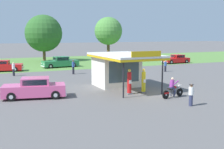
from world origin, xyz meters
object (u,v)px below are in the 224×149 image
object	(u,v)px
featured_classic_sedan	(34,89)
parked_car_back_row_right	(176,59)
gas_pump_offside	(144,82)
bystander_leaning_by_kiosk	(165,66)
parked_car_back_row_left	(2,66)
bystander_admiring_sedan	(73,66)
parked_car_back_row_centre_right	(117,62)
bystander_chatting_near_pumps	(191,94)
parked_car_back_row_centre_left	(61,62)
motorcycle_with_rider	(173,89)
gas_pump_nearside	(129,83)
bystander_strolling_foreground	(105,64)
bystander_standing_back_lot	(14,69)

from	to	relation	value
featured_classic_sedan	parked_car_back_row_right	world-z (taller)	featured_classic_sedan
gas_pump_offside	bystander_leaning_by_kiosk	world-z (taller)	gas_pump_offside
bystander_leaning_by_kiosk	featured_classic_sedan	bearing A→B (deg)	-154.34
gas_pump_offside	parked_car_back_row_left	xyz separation A→B (m)	(-9.84, 19.86, -0.26)
parked_car_back_row_left	bystander_admiring_sedan	world-z (taller)	bystander_admiring_sedan
parked_car_back_row_centre_right	bystander_chatting_near_pumps	bearing A→B (deg)	-103.90
gas_pump_offside	parked_car_back_row_centre_left	world-z (taller)	gas_pump_offside
motorcycle_with_rider	parked_car_back_row_right	size ratio (longest dim) A/B	0.45
gas_pump_nearside	parked_car_back_row_right	xyz separation A→B (m)	(19.19, 19.03, -0.29)
gas_pump_offside	bystander_strolling_foreground	distance (m)	15.62
motorcycle_with_rider	parked_car_back_row_centre_right	size ratio (longest dim) A/B	0.42
gas_pump_offside	parked_car_back_row_right	world-z (taller)	gas_pump_offside
gas_pump_offside	bystander_admiring_sedan	distance (m)	13.46
gas_pump_offside	bystander_chatting_near_pumps	distance (m)	5.21
featured_classic_sedan	bystander_admiring_sedan	world-z (taller)	bystander_admiring_sedan
parked_car_back_row_centre_left	bystander_admiring_sedan	size ratio (longest dim) A/B	3.21
parked_car_back_row_right	bystander_admiring_sedan	bearing A→B (deg)	-163.92
parked_car_back_row_left	gas_pump_offside	bearing A→B (deg)	-63.65
parked_car_back_row_centre_right	bystander_standing_back_lot	world-z (taller)	bystander_standing_back_lot
parked_car_back_row_centre_left	bystander_admiring_sedan	distance (m)	8.03
bystander_strolling_foreground	bystander_admiring_sedan	bearing A→B (deg)	-158.85
motorcycle_with_rider	parked_car_back_row_right	xyz separation A→B (m)	(16.77, 21.56, 0.00)
bystander_admiring_sedan	parked_car_back_row_centre_right	bearing A→B (deg)	32.74
gas_pump_nearside	parked_car_back_row_right	distance (m)	27.03
motorcycle_with_rider	featured_classic_sedan	xyz separation A→B (m)	(-9.67, 4.32, 0.07)
parked_car_back_row_left	parked_car_back_row_centre_right	bearing A→B (deg)	-3.62
parked_car_back_row_centre_right	bystander_standing_back_lot	bearing A→B (deg)	-165.35
gas_pump_nearside	bystander_standing_back_lot	bearing A→B (deg)	116.85
bystander_strolling_foreground	featured_classic_sedan	bearing A→B (deg)	-130.96
motorcycle_with_rider	parked_car_back_row_left	world-z (taller)	motorcycle_with_rider
bystander_standing_back_lot	bystander_admiring_sedan	bearing A→B (deg)	-12.33
parked_car_back_row_centre_right	parked_car_back_row_centre_left	size ratio (longest dim) A/B	0.94
bystander_admiring_sedan	bystander_leaning_by_kiosk	distance (m)	11.97
parked_car_back_row_centre_left	bystander_standing_back_lot	distance (m)	9.77
bystander_strolling_foreground	bystander_standing_back_lot	size ratio (longest dim) A/B	1.01
bystander_leaning_by_kiosk	motorcycle_with_rider	bearing A→B (deg)	-123.21
bystander_chatting_near_pumps	bystander_admiring_sedan	size ratio (longest dim) A/B	0.86
bystander_chatting_near_pumps	parked_car_back_row_centre_right	bearing A→B (deg)	76.10
featured_classic_sedan	parked_car_back_row_centre_right	size ratio (longest dim) A/B	0.96
bystander_strolling_foreground	motorcycle_with_rider	bearing A→B (deg)	-96.61
parked_car_back_row_centre_left	motorcycle_with_rider	bearing A→B (deg)	-83.71
parked_car_back_row_centre_right	bystander_chatting_near_pumps	size ratio (longest dim) A/B	3.51
gas_pump_offside	parked_car_back_row_right	xyz separation A→B (m)	(17.84, 19.03, -0.27)
parked_car_back_row_centre_left	bystander_chatting_near_pumps	world-z (taller)	parked_car_back_row_centre_left
featured_classic_sedan	bystander_leaning_by_kiosk	bearing A→B (deg)	25.66
parked_car_back_row_left	parked_car_back_row_centre_left	distance (m)	8.41
parked_car_back_row_right	bystander_leaning_by_kiosk	xyz separation A→B (m)	(-8.22, -8.49, 0.12)
parked_car_back_row_right	bystander_standing_back_lot	xyz separation A→B (m)	(-26.68, -4.23, 0.17)
motorcycle_with_rider	bystander_admiring_sedan	distance (m)	16.14
parked_car_back_row_centre_left	bystander_leaning_by_kiosk	size ratio (longest dim) A/B	3.78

